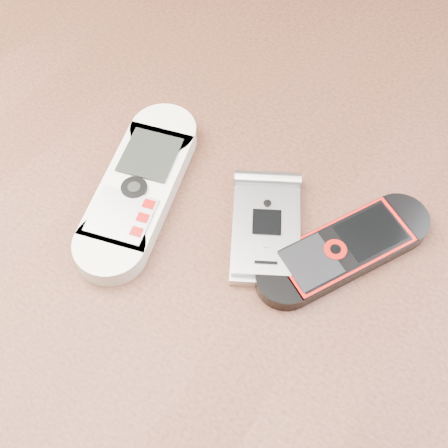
# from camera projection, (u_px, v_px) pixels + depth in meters

# --- Properties ---
(ground) EXTENTS (4.00, 4.00, 0.00)m
(ground) POSITION_uv_depth(u_px,v_px,m) (222.00, 440.00, 1.13)
(ground) COLOR #472B19
(ground) RESTS_ON ground
(table) EXTENTS (1.20, 0.80, 0.75)m
(table) POSITION_uv_depth(u_px,v_px,m) (220.00, 285.00, 0.58)
(table) COLOR black
(table) RESTS_ON ground
(nokia_white) EXTENTS (0.11, 0.18, 0.02)m
(nokia_white) POSITION_uv_depth(u_px,v_px,m) (139.00, 188.00, 0.50)
(nokia_white) COLOR silver
(nokia_white) RESTS_ON table
(nokia_black_red) EXTENTS (0.11, 0.16, 0.02)m
(nokia_black_red) POSITION_uv_depth(u_px,v_px,m) (344.00, 249.00, 0.47)
(nokia_black_red) COLOR black
(nokia_black_red) RESTS_ON table
(motorola_razr) EXTENTS (0.10, 0.12, 0.02)m
(motorola_razr) POSITION_uv_depth(u_px,v_px,m) (266.00, 230.00, 0.48)
(motorola_razr) COLOR #B8B8BC
(motorola_razr) RESTS_ON table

